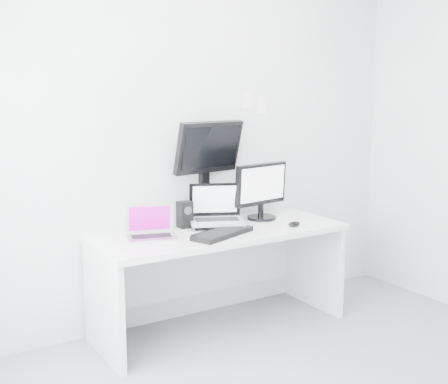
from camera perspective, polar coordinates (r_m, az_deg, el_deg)
The scene contains 11 objects.
back_wall at distance 4.32m, azimuth -2.82°, elevation 5.28°, with size 3.60×3.60×0.00m, color silver.
desk at distance 4.22m, azimuth -0.38°, elevation -8.51°, with size 1.80×0.70×0.73m, color white.
macbook at distance 3.86m, azimuth -7.07°, elevation -2.90°, with size 0.32×0.24×0.24m, color silver.
speaker at distance 4.18m, azimuth -3.83°, elevation -2.20°, with size 0.09×0.09×0.19m, color black.
dell_laptop at distance 4.17m, azimuth -0.69°, elevation -1.33°, with size 0.38×0.29×0.31m, color #AFB2B6.
rear_monitor at distance 4.33m, azimuth -1.67°, elevation 2.14°, with size 0.56×0.20×0.77m, color black.
samsung_monitor at distance 4.42m, azimuth 3.70°, elevation 0.14°, with size 0.48×0.22×0.44m, color black.
keyboard at distance 3.95m, azimuth -0.14°, elevation -4.04°, with size 0.48×0.17×0.03m, color black.
mouse at distance 4.25m, azimuth 6.83°, elevation -3.10°, with size 0.11×0.07×0.03m, color black.
wall_note_0 at distance 4.54m, azimuth 2.23°, elevation 8.92°, with size 0.10×0.00×0.14m, color white.
wall_note_1 at distance 4.62m, azimuth 3.78°, elevation 8.43°, with size 0.09×0.00×0.13m, color white.
Camera 1 is at (-2.08, -2.17, 1.70)m, focal length 47.10 mm.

